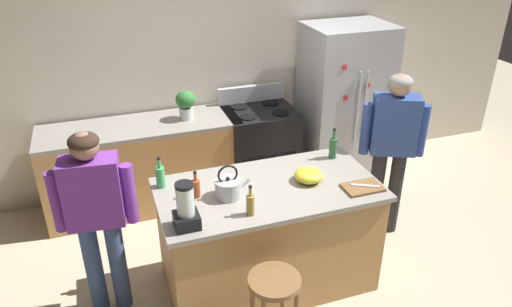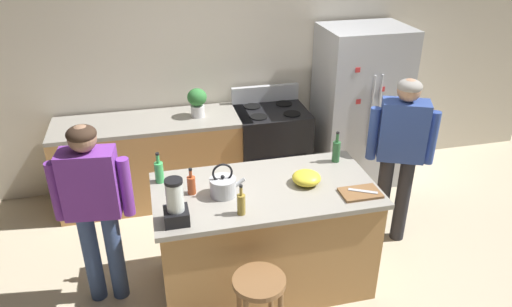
{
  "view_description": "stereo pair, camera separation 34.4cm",
  "coord_description": "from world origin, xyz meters",
  "px_view_note": "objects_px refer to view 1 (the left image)",
  "views": [
    {
      "loc": [
        -1.14,
        -2.97,
        2.87
      ],
      "look_at": [
        0.0,
        0.3,
        1.09
      ],
      "focal_mm": 33.53,
      "sensor_mm": 36.0,
      "label": 1
    },
    {
      "loc": [
        -0.81,
        -3.06,
        2.87
      ],
      "look_at": [
        0.0,
        0.3,
        1.09
      ],
      "focal_mm": 33.53,
      "sensor_mm": 36.0,
      "label": 2
    }
  ],
  "objects_px": {
    "refrigerator": "(343,104)",
    "person_by_island_left": "(96,209)",
    "kitchen_island": "(268,236)",
    "cutting_board": "(363,187)",
    "mixing_bowl": "(309,175)",
    "tea_kettle": "(228,187)",
    "stove_range": "(259,148)",
    "bar_stool": "(274,296)",
    "bottle_soda": "(160,176)",
    "bottle_vinegar": "(250,204)",
    "bottle_olive_oil": "(333,147)",
    "blender_appliance": "(186,209)",
    "bottle_cooking_sauce": "(196,188)",
    "chef_knife": "(365,185)",
    "person_by_sink_right": "(392,141)",
    "potted_plant": "(186,103)"
  },
  "relations": [
    {
      "from": "kitchen_island",
      "to": "chef_knife",
      "type": "xyz_separation_m",
      "value": [
        0.7,
        -0.25,
        0.49
      ]
    },
    {
      "from": "bottle_vinegar",
      "to": "stove_range",
      "type": "bearing_deg",
      "value": 68.57
    },
    {
      "from": "kitchen_island",
      "to": "cutting_board",
      "type": "height_order",
      "value": "cutting_board"
    },
    {
      "from": "mixing_bowl",
      "to": "bottle_cooking_sauce",
      "type": "bearing_deg",
      "value": 175.86
    },
    {
      "from": "refrigerator",
      "to": "bottle_vinegar",
      "type": "relative_size",
      "value": 7.54
    },
    {
      "from": "mixing_bowl",
      "to": "chef_knife",
      "type": "bearing_deg",
      "value": -33.45
    },
    {
      "from": "potted_plant",
      "to": "cutting_board",
      "type": "bearing_deg",
      "value": -60.95
    },
    {
      "from": "potted_plant",
      "to": "mixing_bowl",
      "type": "distance_m",
      "value": 1.7
    },
    {
      "from": "bottle_soda",
      "to": "bottle_vinegar",
      "type": "distance_m",
      "value": 0.79
    },
    {
      "from": "cutting_board",
      "to": "stove_range",
      "type": "bearing_deg",
      "value": 96.9
    },
    {
      "from": "mixing_bowl",
      "to": "chef_knife",
      "type": "xyz_separation_m",
      "value": [
        0.37,
        -0.24,
        -0.03
      ]
    },
    {
      "from": "blender_appliance",
      "to": "stove_range",
      "type": "bearing_deg",
      "value": 57.27
    },
    {
      "from": "person_by_sink_right",
      "to": "bottle_soda",
      "type": "distance_m",
      "value": 2.11
    },
    {
      "from": "tea_kettle",
      "to": "cutting_board",
      "type": "distance_m",
      "value": 1.04
    },
    {
      "from": "kitchen_island",
      "to": "bottle_soda",
      "type": "bearing_deg",
      "value": 160.05
    },
    {
      "from": "potted_plant",
      "to": "person_by_sink_right",
      "type": "bearing_deg",
      "value": -36.52
    },
    {
      "from": "refrigerator",
      "to": "person_by_island_left",
      "type": "relative_size",
      "value": 1.15
    },
    {
      "from": "refrigerator",
      "to": "bottle_cooking_sauce",
      "type": "relative_size",
      "value": 8.24
    },
    {
      "from": "mixing_bowl",
      "to": "person_by_island_left",
      "type": "bearing_deg",
      "value": 175.05
    },
    {
      "from": "potted_plant",
      "to": "tea_kettle",
      "type": "xyz_separation_m",
      "value": [
        -0.01,
        -1.57,
        -0.09
      ]
    },
    {
      "from": "bar_stool",
      "to": "bottle_cooking_sauce",
      "type": "height_order",
      "value": "bottle_cooking_sauce"
    },
    {
      "from": "bottle_cooking_sauce",
      "to": "mixing_bowl",
      "type": "distance_m",
      "value": 0.89
    },
    {
      "from": "person_by_sink_right",
      "to": "potted_plant",
      "type": "distance_m",
      "value": 2.06
    },
    {
      "from": "blender_appliance",
      "to": "chef_knife",
      "type": "height_order",
      "value": "blender_appliance"
    },
    {
      "from": "person_by_island_left",
      "to": "tea_kettle",
      "type": "xyz_separation_m",
      "value": [
        0.95,
        -0.15,
        0.08
      ]
    },
    {
      "from": "bottle_cooking_sauce",
      "to": "cutting_board",
      "type": "height_order",
      "value": "bottle_cooking_sauce"
    },
    {
      "from": "person_by_island_left",
      "to": "tea_kettle",
      "type": "bearing_deg",
      "value": -9.01
    },
    {
      "from": "mixing_bowl",
      "to": "tea_kettle",
      "type": "height_order",
      "value": "tea_kettle"
    },
    {
      "from": "stove_range",
      "to": "bottle_soda",
      "type": "xyz_separation_m",
      "value": [
        -1.25,
        -1.24,
        0.55
      ]
    },
    {
      "from": "bar_stool",
      "to": "bottle_soda",
      "type": "bearing_deg",
      "value": 119.76
    },
    {
      "from": "stove_range",
      "to": "chef_knife",
      "type": "height_order",
      "value": "stove_range"
    },
    {
      "from": "potted_plant",
      "to": "bottle_olive_oil",
      "type": "bearing_deg",
      "value": -51.17
    },
    {
      "from": "bottle_olive_oil",
      "to": "blender_appliance",
      "type": "bearing_deg",
      "value": -157.48
    },
    {
      "from": "stove_range",
      "to": "mixing_bowl",
      "type": "distance_m",
      "value": 1.62
    },
    {
      "from": "bottle_olive_oil",
      "to": "cutting_board",
      "type": "relative_size",
      "value": 0.92
    },
    {
      "from": "chef_knife",
      "to": "tea_kettle",
      "type": "bearing_deg",
      "value": -164.35
    },
    {
      "from": "mixing_bowl",
      "to": "tea_kettle",
      "type": "relative_size",
      "value": 0.83
    },
    {
      "from": "person_by_sink_right",
      "to": "cutting_board",
      "type": "relative_size",
      "value": 5.36
    },
    {
      "from": "blender_appliance",
      "to": "bottle_soda",
      "type": "distance_m",
      "value": 0.59
    },
    {
      "from": "person_by_island_left",
      "to": "blender_appliance",
      "type": "height_order",
      "value": "person_by_island_left"
    },
    {
      "from": "refrigerator",
      "to": "cutting_board",
      "type": "xyz_separation_m",
      "value": [
        -0.79,
        -1.75,
        0.06
      ]
    },
    {
      "from": "person_by_sink_right",
      "to": "potted_plant",
      "type": "relative_size",
      "value": 5.36
    },
    {
      "from": "bottle_olive_oil",
      "to": "bottle_soda",
      "type": "bearing_deg",
      "value": 180.0
    },
    {
      "from": "mixing_bowl",
      "to": "chef_knife",
      "type": "distance_m",
      "value": 0.44
    },
    {
      "from": "bottle_cooking_sauce",
      "to": "bottle_vinegar",
      "type": "bearing_deg",
      "value": -48.78
    },
    {
      "from": "bottle_vinegar",
      "to": "mixing_bowl",
      "type": "distance_m",
      "value": 0.65
    },
    {
      "from": "cutting_board",
      "to": "bottle_cooking_sauce",
      "type": "bearing_deg",
      "value": 166.05
    },
    {
      "from": "potted_plant",
      "to": "chef_knife",
      "type": "distance_m",
      "value": 2.08
    },
    {
      "from": "stove_range",
      "to": "chef_knife",
      "type": "xyz_separation_m",
      "value": [
        0.24,
        -1.78,
        0.48
      ]
    },
    {
      "from": "bottle_cooking_sauce",
      "to": "cutting_board",
      "type": "bearing_deg",
      "value": -13.95
    }
  ]
}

